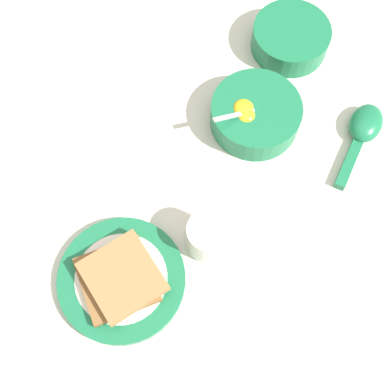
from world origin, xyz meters
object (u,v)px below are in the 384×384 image
object	(u,v)px
drinking_cup	(209,236)
soup_spoon	(363,129)
toast_sandwich	(120,278)
congee_bowl	(291,37)
toast_plate	(122,279)
egg_bowl	(255,114)

from	to	relation	value
drinking_cup	soup_spoon	bearing A→B (deg)	-161.17
toast_sandwich	congee_bowl	bearing A→B (deg)	-140.56
soup_spoon	congee_bowl	distance (m)	0.21
toast_plate	soup_spoon	bearing A→B (deg)	-164.92
toast_plate	congee_bowl	bearing A→B (deg)	-140.78
toast_sandwich	drinking_cup	size ratio (longest dim) A/B	1.82
egg_bowl	toast_plate	world-z (taller)	egg_bowl
toast_plate	soup_spoon	size ratio (longest dim) A/B	1.36
toast_plate	egg_bowl	bearing A→B (deg)	-145.27
toast_plate	congee_bowl	world-z (taller)	congee_bowl
toast_plate	congee_bowl	size ratio (longest dim) A/B	1.41
toast_plate	congee_bowl	xyz separation A→B (m)	(-0.39, -0.32, 0.02)
toast_plate	toast_sandwich	size ratio (longest dim) A/B	1.50
congee_bowl	drinking_cup	distance (m)	0.39
toast_sandwich	soup_spoon	bearing A→B (deg)	-164.55
toast_plate	toast_sandwich	world-z (taller)	toast_sandwich
egg_bowl	toast_plate	bearing A→B (deg)	34.73
toast_plate	soup_spoon	distance (m)	0.45
toast_sandwich	congee_bowl	distance (m)	0.50
drinking_cup	toast_plate	bearing A→B (deg)	6.56
egg_bowl	soup_spoon	distance (m)	0.18
egg_bowl	soup_spoon	xyz separation A→B (m)	(-0.16, 0.07, -0.01)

